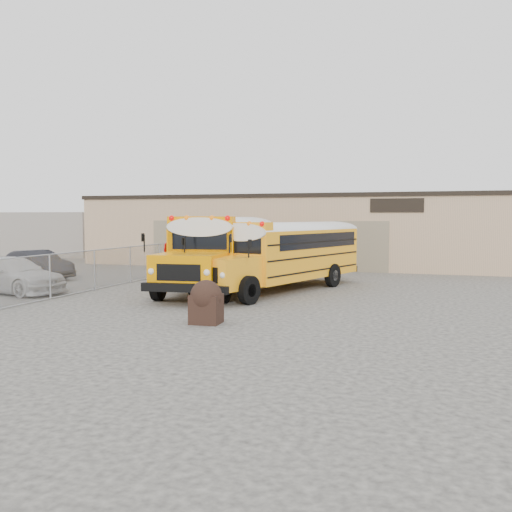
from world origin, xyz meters
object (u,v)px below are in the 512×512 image
(car_white, at_px, (12,275))
(car_dark, at_px, (37,265))
(school_bus_left, at_px, (255,240))
(tarp_bundle, at_px, (206,301))
(school_bus_right, at_px, (350,244))

(car_white, xyz_separation_m, car_dark, (-2.68, 4.84, -0.01))
(school_bus_left, bearing_deg, tarp_bundle, -76.71)
(school_bus_right, xyz_separation_m, tarp_bundle, (-1.99, -14.58, -1.10))
(school_bus_left, height_order, car_white, school_bus_left)
(tarp_bundle, xyz_separation_m, car_dark, (-13.39, 8.65, 0.06))
(school_bus_left, relative_size, school_bus_right, 1.07)
(school_bus_right, bearing_deg, car_dark, -158.91)
(school_bus_right, xyz_separation_m, car_white, (-12.71, -10.77, -1.02))
(car_white, bearing_deg, school_bus_left, -21.69)
(car_white, bearing_deg, school_bus_right, -40.10)
(school_bus_right, height_order, car_white, school_bus_right)
(tarp_bundle, relative_size, car_dark, 0.29)
(school_bus_left, xyz_separation_m, school_bus_right, (5.64, -0.85, -0.13))
(tarp_bundle, bearing_deg, car_dark, 147.14)
(school_bus_right, relative_size, car_white, 2.06)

